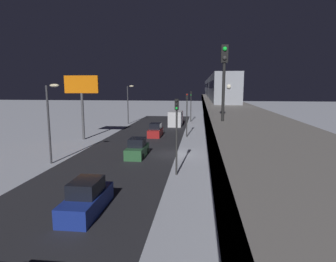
% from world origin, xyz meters
% --- Properties ---
extents(ground_plane, '(240.00, 240.00, 0.00)m').
position_xyz_m(ground_plane, '(0.00, 0.00, 0.00)').
color(ground_plane, silver).
extents(avenue_asphalt, '(11.00, 81.26, 0.01)m').
position_xyz_m(avenue_asphalt, '(4.88, 0.00, 0.00)').
color(avenue_asphalt, '#28282D').
rests_on(avenue_asphalt, ground_plane).
extents(elevated_railway, '(5.00, 81.26, 5.53)m').
position_xyz_m(elevated_railway, '(-5.86, 0.00, 4.80)').
color(elevated_railway, gray).
rests_on(elevated_railway, ground_plane).
extents(subway_train, '(2.94, 55.47, 3.40)m').
position_xyz_m(subway_train, '(-5.96, -26.63, 7.31)').
color(subway_train, '#999EA8').
rests_on(subway_train, elevated_railway).
extents(rail_signal, '(0.36, 0.41, 4.00)m').
position_xyz_m(rail_signal, '(-4.33, 14.82, 8.26)').
color(rail_signal, black).
rests_on(rail_signal, elevated_railway).
extents(sedan_green, '(1.91, 4.43, 1.97)m').
position_xyz_m(sedan_green, '(3.48, 1.29, 0.78)').
color(sedan_green, '#2D6038').
rests_on(sedan_green, ground_plane).
extents(sedan_red, '(1.80, 4.34, 1.97)m').
position_xyz_m(sedan_red, '(3.48, -11.27, 0.80)').
color(sedan_red, '#A51E1E').
rests_on(sedan_red, ground_plane).
extents(sedan_blue, '(1.80, 4.69, 1.97)m').
position_xyz_m(sedan_blue, '(3.48, 14.96, 0.80)').
color(sedan_blue, navy).
rests_on(sedan_blue, ground_plane).
extents(box_truck, '(2.40, 7.40, 2.80)m').
position_xyz_m(box_truck, '(1.48, -24.07, 1.35)').
color(box_truck, '#A51E1E').
rests_on(box_truck, ground_plane).
extents(traffic_light_near, '(0.32, 0.44, 6.40)m').
position_xyz_m(traffic_light_near, '(-1.22, 7.24, 4.20)').
color(traffic_light_near, '#2D2D2D').
rests_on(traffic_light_near, ground_plane).
extents(traffic_light_mid, '(0.32, 0.44, 6.40)m').
position_xyz_m(traffic_light_mid, '(-1.22, -11.28, 4.20)').
color(traffic_light_mid, '#2D2D2D').
rests_on(traffic_light_mid, ground_plane).
extents(traffic_light_far, '(0.32, 0.44, 6.40)m').
position_xyz_m(traffic_light_far, '(-1.22, -29.79, 4.20)').
color(traffic_light_far, '#2D2D2D').
rests_on(traffic_light_far, ground_plane).
extents(commercial_billboard, '(4.80, 0.36, 8.90)m').
position_xyz_m(commercial_billboard, '(13.18, -7.59, 6.83)').
color(commercial_billboard, '#4C4C51').
rests_on(commercial_billboard, ground_plane).
extents(street_lamp_near, '(1.35, 0.44, 7.65)m').
position_xyz_m(street_lamp_near, '(10.96, 5.00, 4.81)').
color(street_lamp_near, '#38383D').
rests_on(street_lamp_near, ground_plane).
extents(street_lamp_far, '(1.35, 0.44, 7.65)m').
position_xyz_m(street_lamp_far, '(10.96, -25.00, 4.81)').
color(street_lamp_far, '#38383D').
rests_on(street_lamp_far, ground_plane).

